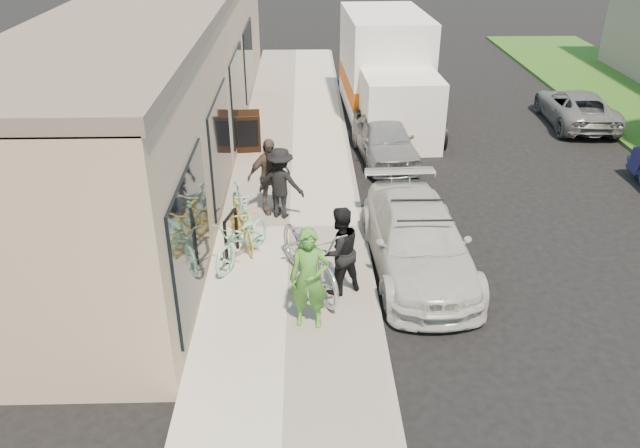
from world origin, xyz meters
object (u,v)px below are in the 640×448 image
object	(u,v)px
woman_rider	(309,279)
bystander_a	(281,183)
sedan_silver	(384,139)
bystander_b	(269,176)
sandwich_board	(248,132)
tandem_bike	(310,254)
moving_truck	(387,74)
man_standing	(339,251)
cruiser_bike_c	(241,225)
cruiser_bike_a	(242,207)
sedan_white	(418,240)
bike_rack	(231,231)
cruiser_bike_b	(243,239)
far_car_gray	(576,107)

from	to	relation	value
woman_rider	bystander_a	world-z (taller)	woman_rider
sedan_silver	bystander_b	world-z (taller)	bystander_b
sandwich_board	tandem_bike	world-z (taller)	tandem_bike
sandwich_board	moving_truck	world-z (taller)	moving_truck
man_standing	bystander_b	bearing A→B (deg)	-94.77
man_standing	bystander_a	size ratio (longest dim) A/B	1.04
tandem_bike	cruiser_bike_c	size ratio (longest dim) A/B	1.59
moving_truck	cruiser_bike_a	size ratio (longest dim) A/B	4.24
sedan_white	moving_truck	xyz separation A→B (m)	(0.49, 9.29, 0.77)
bystander_a	bike_rack	bearing A→B (deg)	78.77
cruiser_bike_c	bystander_a	distance (m)	1.51
bike_rack	man_standing	world-z (taller)	man_standing
bike_rack	moving_truck	size ratio (longest dim) A/B	0.14
woman_rider	bystander_b	bearing A→B (deg)	108.93
cruiser_bike_a	cruiser_bike_b	size ratio (longest dim) A/B	0.86
far_car_gray	cruiser_bike_c	distance (m)	12.42
sandwich_board	man_standing	xyz separation A→B (m)	(2.10, -6.81, 0.26)
sandwich_board	bystander_a	distance (m)	4.00
sedan_white	far_car_gray	size ratio (longest dim) A/B	1.15
sedan_silver	cruiser_bike_c	bearing A→B (deg)	-130.82
woman_rider	bike_rack	bearing A→B (deg)	131.46
sedan_white	far_car_gray	world-z (taller)	sedan_white
bike_rack	moving_truck	distance (m)	9.87
sedan_silver	tandem_bike	world-z (taller)	tandem_bike
moving_truck	cruiser_bike_c	bearing A→B (deg)	-116.73
bike_rack	cruiser_bike_a	size ratio (longest dim) A/B	0.60
bike_rack	sedan_white	xyz separation A→B (m)	(3.55, -0.31, -0.07)
sedan_silver	cruiser_bike_a	distance (m)	5.38
man_standing	cruiser_bike_c	bearing A→B (deg)	-70.08
tandem_bike	sedan_white	bearing A→B (deg)	-4.31
woman_rider	cruiser_bike_b	size ratio (longest dim) A/B	0.98
bystander_b	tandem_bike	bearing A→B (deg)	-100.25
far_car_gray	man_standing	bearing A→B (deg)	53.60
sedan_white	bystander_b	world-z (taller)	bystander_b
bike_rack	man_standing	xyz separation A→B (m)	(2.01, -1.25, 0.26)
bystander_a	tandem_bike	bearing A→B (deg)	119.40
cruiser_bike_b	moving_truck	bearing A→B (deg)	94.25
bike_rack	far_car_gray	distance (m)	12.81
cruiser_bike_b	bystander_b	size ratio (longest dim) A/B	1.05
man_standing	moving_truck	bearing A→B (deg)	-129.14
sedan_white	moving_truck	size ratio (longest dim) A/B	0.68
sandwich_board	bike_rack	bearing A→B (deg)	-93.99
woman_rider	cruiser_bike_a	distance (m)	3.71
bike_rack	man_standing	bearing A→B (deg)	-31.94
bystander_b	cruiser_bike_c	bearing A→B (deg)	-134.92
cruiser_bike_c	bike_rack	bearing A→B (deg)	-131.46
cruiser_bike_c	bystander_b	xyz separation A→B (m)	(0.50, 1.49, 0.40)
moving_truck	tandem_bike	size ratio (longest dim) A/B	2.74
cruiser_bike_a	cruiser_bike_b	bearing A→B (deg)	-104.06
cruiser_bike_a	sandwich_board	bearing A→B (deg)	72.81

